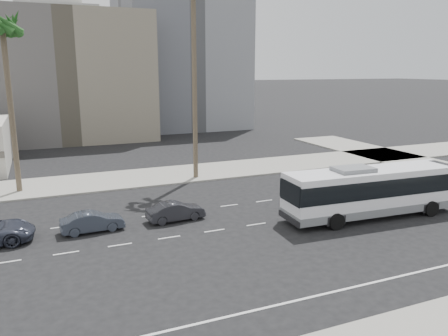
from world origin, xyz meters
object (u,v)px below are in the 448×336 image
car_a (176,211)px  city_bus (372,190)px  palm_mid (2,30)px  car_b (92,222)px

car_a → city_bus: bearing=-113.3°
palm_mid → city_bus: bearing=-35.5°
car_a → palm_mid: (-10.10, 11.77, 12.42)m
car_a → car_b: bearing=85.8°
city_bus → palm_mid: bearing=147.5°
palm_mid → car_a: bearing=-49.4°
car_b → palm_mid: size_ratio=0.27×
city_bus → car_a: city_bus is taller
city_bus → car_b: city_bus is taller
city_bus → palm_mid: size_ratio=0.89×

